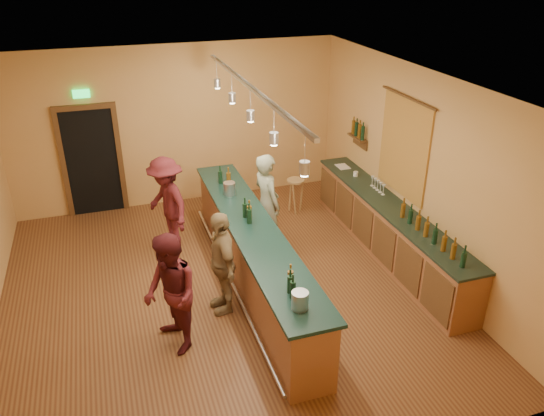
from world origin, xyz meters
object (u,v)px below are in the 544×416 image
object	(u,v)px
back_counter	(388,229)
customer_a	(171,294)
bartender	(267,203)
bar_stool	(296,186)
customer_c	(167,203)
customer_b	(222,262)
tasting_bar	(253,252)

from	to	relation	value
back_counter	customer_a	bearing A→B (deg)	-162.33
back_counter	bartender	distance (m)	2.11
back_counter	bartender	world-z (taller)	bartender
customer_a	bar_stool	bearing A→B (deg)	125.36
customer_a	customer_c	xyz separation A→B (m)	(0.34, 2.69, 0.01)
customer_b	bar_stool	size ratio (longest dim) A/B	2.23
tasting_bar	back_counter	bearing A→B (deg)	4.22
tasting_bar	customer_b	world-z (taller)	customer_b
tasting_bar	customer_b	distance (m)	0.75
back_counter	customer_a	size ratio (longest dim) A/B	2.74
back_counter	bar_stool	world-z (taller)	back_counter
tasting_bar	bar_stool	distance (m)	2.68
customer_c	bar_stool	size ratio (longest dim) A/B	2.36
customer_a	bar_stool	xyz separation A→B (m)	(2.92, 3.25, -0.27)
bartender	customer_c	xyz separation A→B (m)	(-1.60, 0.63, -0.05)
customer_a	tasting_bar	bearing A→B (deg)	114.15
customer_a	bar_stool	size ratio (longest dim) A/B	2.35
back_counter	tasting_bar	size ratio (longest dim) A/B	0.89
bar_stool	bartender	bearing A→B (deg)	-129.20
bar_stool	tasting_bar	bearing A→B (deg)	-124.68
back_counter	tasting_bar	world-z (taller)	tasting_bar
back_counter	bartender	bearing A→B (deg)	156.47
customer_c	customer_a	bearing A→B (deg)	-28.39
back_counter	customer_c	bearing A→B (deg)	157.38
tasting_bar	customer_c	size ratio (longest dim) A/B	3.05
customer_c	tasting_bar	bearing A→B (deg)	11.51
customer_b	customer_a	bearing A→B (deg)	-55.77
back_counter	customer_c	world-z (taller)	customer_c
customer_a	customer_b	world-z (taller)	customer_a
customer_b	bar_stool	distance (m)	3.38
customer_a	customer_b	xyz separation A→B (m)	(0.81, 0.61, -0.04)
back_counter	customer_a	world-z (taller)	customer_a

